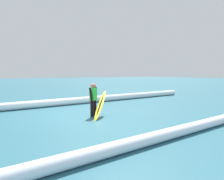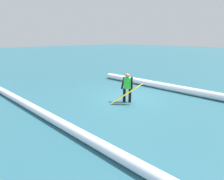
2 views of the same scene
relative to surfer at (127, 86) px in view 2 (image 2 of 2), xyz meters
The scene contains 5 objects.
ground_plane 1.14m from the surfer, 56.90° to the right, with size 130.20×130.20×0.00m, color #2B6272.
surfer is the anchor object (origin of this frame).
surfboard 0.44m from the surfer, 125.88° to the left, with size 1.29×1.31×1.09m.
wave_crest_foreground 4.28m from the surfer, 123.39° to the right, with size 0.41×0.41×14.33m, color white.
wave_crest_midground 4.05m from the surfer, 74.26° to the left, with size 0.33×0.33×20.31m, color white.
Camera 2 is at (-6.28, 7.39, 3.09)m, focal length 30.02 mm.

